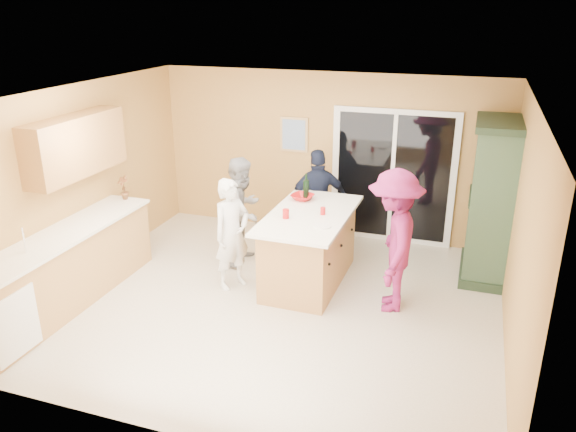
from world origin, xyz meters
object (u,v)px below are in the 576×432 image
(woman_magenta, at_px, (393,241))
(kitchen_island, at_px, (309,250))
(woman_white, at_px, (232,234))
(woman_grey, at_px, (243,211))
(woman_navy, at_px, (318,201))
(green_hutch, at_px, (491,203))

(woman_magenta, bearing_deg, kitchen_island, -114.19)
(kitchen_island, relative_size, woman_magenta, 1.07)
(woman_white, xyz_separation_m, woman_magenta, (2.07, 0.11, 0.14))
(kitchen_island, relative_size, woman_white, 1.27)
(woman_grey, relative_size, woman_magenta, 0.88)
(woman_white, distance_m, woman_magenta, 2.08)
(woman_navy, bearing_deg, kitchen_island, 71.73)
(kitchen_island, distance_m, green_hutch, 2.52)
(woman_magenta, bearing_deg, green_hutch, 132.26)
(woman_white, relative_size, woman_grey, 0.96)
(kitchen_island, relative_size, green_hutch, 0.87)
(woman_magenta, bearing_deg, woman_white, -94.86)
(green_hutch, bearing_deg, woman_grey, -169.09)
(kitchen_island, relative_size, woman_grey, 1.21)
(green_hutch, relative_size, woman_white, 1.46)
(woman_grey, distance_m, woman_navy, 1.17)
(woman_navy, xyz_separation_m, woman_magenta, (1.33, -1.41, 0.10))
(woman_navy, relative_size, woman_magenta, 0.89)
(kitchen_island, relative_size, woman_navy, 1.20)
(woman_white, bearing_deg, green_hutch, -37.33)
(green_hutch, relative_size, woman_navy, 1.38)
(woman_white, height_order, woman_grey, woman_grey)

